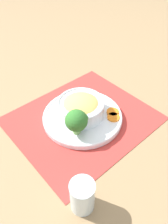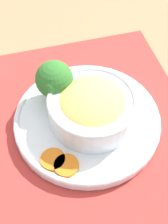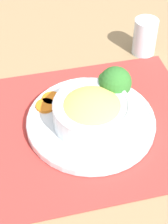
{
  "view_description": "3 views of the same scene",
  "coord_description": "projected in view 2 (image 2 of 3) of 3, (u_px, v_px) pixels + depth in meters",
  "views": [
    {
      "loc": [
        0.35,
        0.45,
        0.58
      ],
      "look_at": [
        0.0,
        0.01,
        0.04
      ],
      "focal_mm": 35.0,
      "sensor_mm": 36.0,
      "label": 1
    },
    {
      "loc": [
        -0.35,
        0.08,
        0.52
      ],
      "look_at": [
        -0.0,
        0.01,
        0.04
      ],
      "focal_mm": 50.0,
      "sensor_mm": 36.0,
      "label": 2
    },
    {
      "loc": [
        -0.11,
        -0.57,
        0.62
      ],
      "look_at": [
        -0.01,
        0.0,
        0.04
      ],
      "focal_mm": 60.0,
      "sensor_mm": 36.0,
      "label": 3
    }
  ],
  "objects": [
    {
      "name": "ground_plane",
      "position": [
        87.0,
        124.0,
        0.63
      ],
      "size": [
        4.0,
        4.0,
        0.0
      ],
      "primitive_type": "plane",
      "color": "#8C704C"
    },
    {
      "name": "placemat",
      "position": [
        87.0,
        123.0,
        0.63
      ],
      "size": [
        0.52,
        0.46,
        0.0
      ],
      "color": "#B2332D",
      "rests_on": "ground_plane"
    },
    {
      "name": "plate",
      "position": [
        87.0,
        119.0,
        0.62
      ],
      "size": [
        0.29,
        0.29,
        0.02
      ],
      "color": "silver",
      "rests_on": "placemat"
    },
    {
      "name": "bowl",
      "position": [
        92.0,
        106.0,
        0.59
      ],
      "size": [
        0.17,
        0.17,
        0.07
      ],
      "color": "silver",
      "rests_on": "plate"
    },
    {
      "name": "broccoli_floret",
      "position": [
        54.0,
        80.0,
        0.6
      ],
      "size": [
        0.07,
        0.07,
        0.09
      ],
      "color": "#759E51",
      "rests_on": "plate"
    },
    {
      "name": "carrot_slice_near",
      "position": [
        53.0,
        159.0,
        0.56
      ],
      "size": [
        0.04,
        0.04,
        0.01
      ],
      "color": "orange",
      "rests_on": "plate"
    },
    {
      "name": "carrot_slice_middle",
      "position": [
        66.0,
        166.0,
        0.55
      ],
      "size": [
        0.04,
        0.04,
        0.01
      ],
      "color": "orange",
      "rests_on": "plate"
    }
  ]
}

